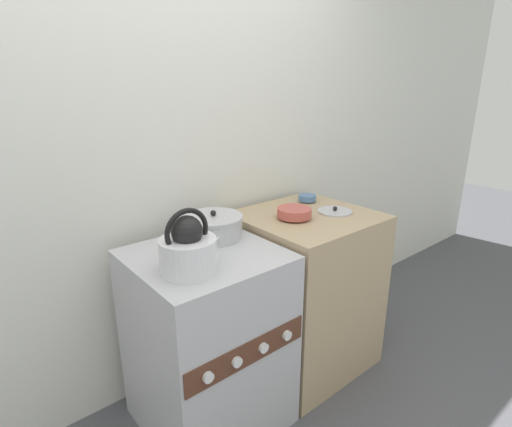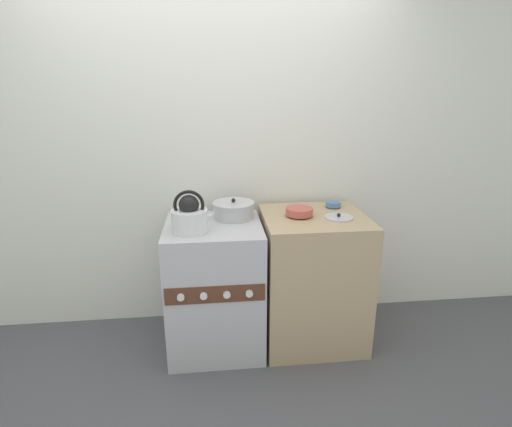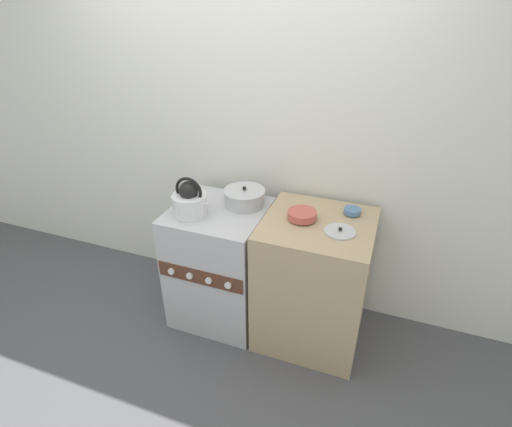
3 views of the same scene
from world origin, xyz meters
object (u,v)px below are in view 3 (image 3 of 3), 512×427
(cooking_pot, at_px, (245,197))
(enamel_bowl, at_px, (302,215))
(small_ceramic_bowl, at_px, (352,211))
(loose_pot_lid, at_px, (340,231))
(stove, at_px, (220,264))
(kettle, at_px, (190,201))

(cooking_pot, bearing_deg, enamel_bowl, -14.66)
(small_ceramic_bowl, bearing_deg, cooking_pot, -175.05)
(small_ceramic_bowl, xyz_separation_m, loose_pot_lid, (-0.03, -0.24, -0.02))
(stove, height_order, loose_pot_lid, loose_pot_lid)
(cooking_pot, relative_size, enamel_bowl, 1.57)
(loose_pot_lid, bearing_deg, stove, 176.96)
(cooking_pot, distance_m, small_ceramic_bowl, 0.71)
(stove, relative_size, small_ceramic_bowl, 8.34)
(kettle, relative_size, small_ceramic_bowl, 2.57)
(kettle, relative_size, loose_pot_lid, 1.45)
(stove, distance_m, cooking_pot, 0.53)
(loose_pot_lid, bearing_deg, kettle, -176.08)
(loose_pot_lid, bearing_deg, small_ceramic_bowl, 82.05)
(enamel_bowl, distance_m, loose_pot_lid, 0.26)
(enamel_bowl, bearing_deg, small_ceramic_bowl, 31.65)
(stove, bearing_deg, small_ceramic_bowl, 13.00)
(small_ceramic_bowl, bearing_deg, enamel_bowl, -148.35)
(stove, xyz_separation_m, small_ceramic_bowl, (0.85, 0.20, 0.50))
(kettle, xyz_separation_m, enamel_bowl, (0.71, 0.13, -0.03))
(cooking_pot, distance_m, loose_pot_lid, 0.70)
(small_ceramic_bowl, height_order, loose_pot_lid, small_ceramic_bowl)
(stove, distance_m, small_ceramic_bowl, 1.01)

